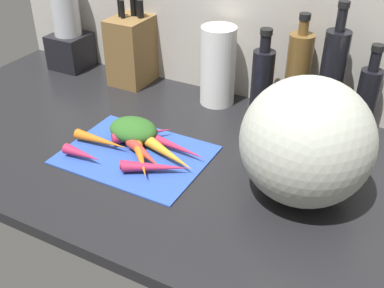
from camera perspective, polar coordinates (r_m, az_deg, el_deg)
The scene contains 21 objects.
ground_plane at distance 122.71cm, azimuth -1.08°, elevation -1.49°, with size 170.00×80.00×3.00cm, color black.
wall_back at distance 141.61cm, azimuth 6.69°, elevation 17.10°, with size 170.00×3.00×60.00cm, color #BCB7AD.
cutting_board at distance 120.93cm, azimuth -6.87°, elevation -1.23°, with size 36.41×27.55×0.80cm, color #2D51B7.
carrot_0 at distance 113.33cm, azimuth -5.00°, elevation -2.67°, with size 2.44×2.44×14.95cm, color #B2264C.
carrot_1 at distance 116.63cm, azimuth -2.89°, elevation -1.22°, with size 3.23×3.23×17.79cm, color orange.
carrot_2 at distance 115.98cm, azimuth -6.27°, elevation -1.62°, with size 3.18×3.18×16.96cm, color orange.
carrot_3 at distance 117.08cm, azimuth -5.80°, elevation -1.20°, with size 3.29×3.29×13.77cm, color red.
carrot_4 at distance 125.45cm, azimuth -6.02°, elevation 1.23°, with size 3.07×3.07×16.46cm, color #B2264C.
carrot_5 at distance 124.45cm, azimuth -11.01°, elevation 0.41°, with size 2.80×2.80×15.79cm, color orange.
carrot_6 at distance 119.79cm, azimuth -1.93°, elevation -0.36°, with size 2.65×2.65×17.93cm, color #B2264C.
carrot_7 at distance 119.95cm, azimuth -13.23°, elevation -1.22°, with size 2.81×2.81×10.91cm, color #B2264C.
carrot_8 at distance 112.51cm, azimuth -4.39°, elevation -2.87°, with size 2.65×2.65×16.38cm, color #B2264C.
carrot_greens_pile at distance 125.11cm, azimuth -7.17°, elevation 1.74°, with size 13.41×10.31×5.67cm, color #2D6023.
winter_squash at distance 102.22cm, azimuth 13.80°, elevation 0.26°, with size 28.72×28.58×28.24cm, color #B2B7A8.
knife_block at distance 157.22cm, azimuth -7.24°, elevation 11.39°, with size 11.57×15.53×27.28cm.
blender_appliance at distance 171.79cm, azimuth -14.90°, elevation 13.29°, with size 12.60×12.60×31.70cm.
paper_towel_roll at distance 141.27cm, azimuth 3.17°, elevation 9.46°, with size 10.44×10.44×23.89cm, color white.
bottle_0 at distance 135.64cm, azimuth 8.55°, elevation 7.61°, with size 6.31×6.31×26.06cm.
bottle_1 at distance 136.03cm, azimuth 12.73°, elevation 8.19°, with size 6.96×6.96×30.38cm.
bottle_2 at distance 130.71cm, azimuth 16.60°, elevation 7.50°, with size 6.55×6.55×35.61cm.
bottle_3 at distance 133.92cm, azimuth 20.52°, elevation 5.22°, with size 5.84×5.84×25.28cm.
Camera 1 is at (49.90, -88.77, 66.98)cm, focal length 43.73 mm.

